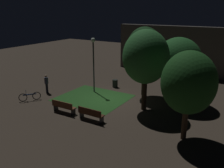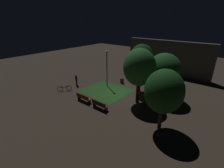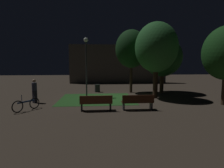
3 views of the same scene
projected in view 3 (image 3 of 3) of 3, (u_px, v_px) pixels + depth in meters
The scene contains 12 objects.
ground_plane at pixel (112, 98), 13.94m from camera, with size 60.00×60.00×0.00m, color #3D3328.
grass_lawn at pixel (97, 99), 13.50m from camera, with size 5.43×4.73×0.01m, color #23511E.
bench_front_left at pixel (96, 102), 9.97m from camera, with size 1.81×0.51×0.88m.
bench_front_right at pixel (138, 102), 10.16m from camera, with size 1.80×0.49×0.88m.
tree_tall_center at pixel (156, 48), 13.45m from camera, with size 3.18×3.18×5.72m.
tree_near_wall at pixel (131, 49), 16.09m from camera, with size 2.87×2.87×5.66m.
tree_back_left at pixel (162, 57), 16.25m from camera, with size 3.47×3.47×5.02m.
lamp_post_path_center at pixel (86, 57), 14.36m from camera, with size 0.36×0.36×4.69m.
trash_bin at pixel (97, 88), 16.82m from camera, with size 0.48×0.48×0.71m, color black.
bicycle at pixel (26, 105), 10.05m from camera, with size 1.03×1.42×0.93m.
pedestrian at pixel (35, 90), 12.01m from camera, with size 0.34×0.33×1.61m.
building_wall_backdrop at pixel (118, 64), 24.68m from camera, with size 13.22×0.80×5.22m, color #4C4742.
Camera 3 is at (-1.08, -13.70, 2.59)m, focal length 28.81 mm.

